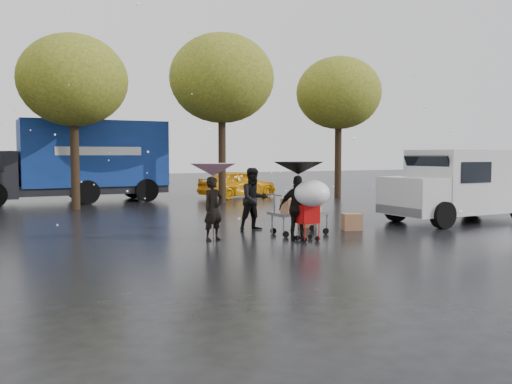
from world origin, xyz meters
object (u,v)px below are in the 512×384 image
person_black (298,208)px  vendor_cart (303,206)px  person_pink (213,209)px  white_van (463,184)px  blue_truck (74,161)px  shopping_cart (311,197)px  yellow_taxi (238,184)px

person_black → vendor_cart: person_black is taller
person_pink → person_black: 2.03m
white_van → blue_truck: 15.65m
blue_truck → white_van: bearing=-51.9°
person_black → shopping_cart: size_ratio=1.07×
shopping_cart → blue_truck: bearing=103.8°
person_black → blue_truck: (-3.13, 13.21, 0.98)m
shopping_cart → yellow_taxi: size_ratio=0.38×
blue_truck → person_black: bearing=-76.6°
person_black → yellow_taxi: 13.04m
person_pink → blue_truck: blue_truck is taller
person_pink → shopping_cart: 2.36m
vendor_cart → yellow_taxi: yellow_taxi is taller
person_pink → yellow_taxi: (6.00, 11.37, -0.10)m
vendor_cart → yellow_taxi: size_ratio=0.39×
white_van → yellow_taxi: bearing=101.4°
white_van → blue_truck: bearing=128.1°
person_black → white_van: white_van is taller
white_van → yellow_taxi: 11.68m
shopping_cart → blue_truck: 13.92m
vendor_cart → person_pink: bearing=177.5°
person_pink → vendor_cart: size_ratio=1.01×
person_pink → shopping_cart: bearing=-50.6°
vendor_cart → blue_truck: 12.96m
white_van → person_black: bearing=-172.1°
blue_truck → yellow_taxi: size_ratio=2.13×
vendor_cart → white_van: bearing=0.4°
person_pink → vendor_cart: bearing=-20.5°
person_pink → person_black: person_black is taller
vendor_cart → white_van: white_van is taller
shopping_cart → vendor_cart: bearing=67.4°
person_pink → blue_truck: bearing=78.2°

